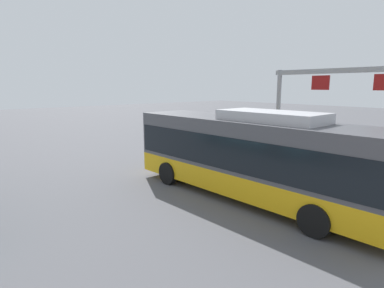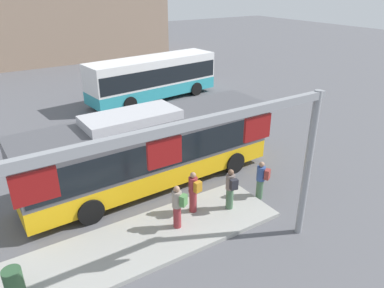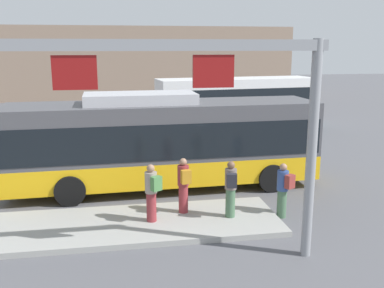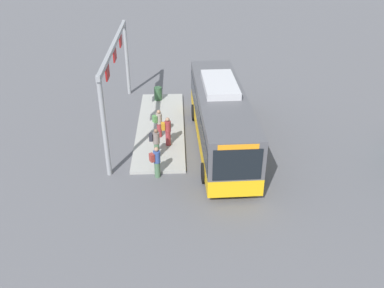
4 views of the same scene
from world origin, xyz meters
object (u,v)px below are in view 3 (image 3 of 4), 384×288
(bus_background_left, at_px, (236,100))
(person_waiting_near, at_px, (231,188))
(bus_main, at_px, (164,139))
(person_waiting_far, at_px, (152,191))
(person_waiting_mid, at_px, (184,184))
(person_boarding, at_px, (283,189))

(bus_background_left, bearing_deg, person_waiting_near, -112.60)
(bus_main, bearing_deg, person_waiting_far, -103.73)
(bus_background_left, relative_size, person_waiting_near, 6.04)
(bus_main, xyz_separation_m, person_waiting_mid, (0.25, -2.92, -0.76))
(person_waiting_near, xyz_separation_m, person_waiting_far, (-2.27, 0.07, 0.00))
(bus_background_left, bearing_deg, person_waiting_mid, -117.90)
(person_waiting_mid, bearing_deg, bus_background_left, -30.99)
(bus_main, xyz_separation_m, person_waiting_far, (-0.73, -3.42, -0.76))
(person_boarding, distance_m, person_waiting_near, 1.64)
(person_boarding, xyz_separation_m, person_waiting_far, (-3.90, -0.01, 0.16))
(person_waiting_mid, relative_size, person_waiting_far, 1.00)
(bus_main, height_order, person_waiting_mid, bus_main)
(person_waiting_near, relative_size, person_waiting_mid, 1.00)
(bus_background_left, xyz_separation_m, person_waiting_mid, (-5.50, -14.05, -0.73))
(person_boarding, relative_size, person_waiting_far, 1.00)
(bus_background_left, xyz_separation_m, person_boarding, (-2.58, -14.54, -0.89))
(person_waiting_far, bearing_deg, bus_main, -42.73)
(person_boarding, height_order, person_waiting_far, person_waiting_far)
(bus_background_left, relative_size, person_waiting_mid, 6.04)
(person_waiting_mid, distance_m, person_waiting_far, 1.10)
(person_waiting_mid, bearing_deg, bus_main, -4.66)
(person_waiting_near, bearing_deg, bus_background_left, -7.27)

